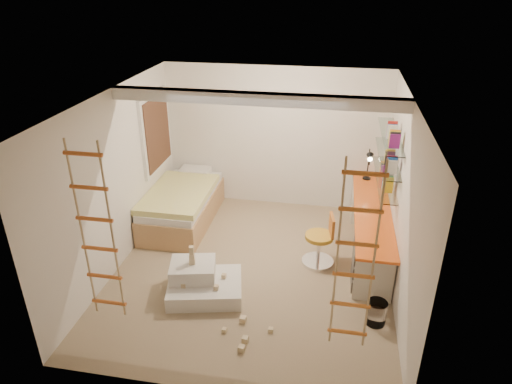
% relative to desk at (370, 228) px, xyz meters
% --- Properties ---
extents(floor, '(4.50, 4.50, 0.00)m').
position_rel_desk_xyz_m(floor, '(-1.72, -0.86, -0.40)').
color(floor, '#957C60').
rests_on(floor, ground).
extents(ceiling_beam, '(4.00, 0.18, 0.16)m').
position_rel_desk_xyz_m(ceiling_beam, '(-1.72, -0.56, 2.12)').
color(ceiling_beam, white).
rests_on(ceiling_beam, ceiling).
extents(window_frame, '(0.06, 1.15, 1.35)m').
position_rel_desk_xyz_m(window_frame, '(-3.69, 0.64, 1.15)').
color(window_frame, white).
rests_on(window_frame, wall_left).
extents(window_blind, '(0.02, 1.00, 1.20)m').
position_rel_desk_xyz_m(window_blind, '(-3.65, 0.64, 1.15)').
color(window_blind, '#4C2D1E').
rests_on(window_blind, window_frame).
extents(rope_ladder_left, '(0.41, 0.04, 2.13)m').
position_rel_desk_xyz_m(rope_ladder_left, '(-3.07, -2.61, 1.11)').
color(rope_ladder_left, '#CA5822').
rests_on(rope_ladder_left, ceiling).
extents(rope_ladder_right, '(0.41, 0.04, 2.13)m').
position_rel_desk_xyz_m(rope_ladder_right, '(-0.37, -2.61, 1.11)').
color(rope_ladder_right, orange).
rests_on(rope_ladder_right, ceiling).
extents(waste_bin, '(0.26, 0.26, 0.32)m').
position_rel_desk_xyz_m(waste_bin, '(0.03, -1.71, -0.24)').
color(waste_bin, white).
rests_on(waste_bin, floor).
extents(desk, '(0.56, 2.80, 0.75)m').
position_rel_desk_xyz_m(desk, '(0.00, 0.00, 0.00)').
color(desk, orange).
rests_on(desk, floor).
extents(shelves, '(0.25, 1.80, 0.71)m').
position_rel_desk_xyz_m(shelves, '(0.15, 0.27, 1.10)').
color(shelves, white).
rests_on(shelves, wall_right).
extents(bed, '(1.02, 2.00, 0.69)m').
position_rel_desk_xyz_m(bed, '(-3.20, 0.36, -0.07)').
color(bed, '#AD7F51').
rests_on(bed, floor).
extents(task_lamp, '(0.14, 0.36, 0.57)m').
position_rel_desk_xyz_m(task_lamp, '(-0.05, 0.96, 0.73)').
color(task_lamp, black).
rests_on(task_lamp, desk).
extents(swivel_chair, '(0.56, 0.56, 0.82)m').
position_rel_desk_xyz_m(swivel_chair, '(-0.74, -0.52, -0.10)').
color(swivel_chair, gold).
rests_on(swivel_chair, floor).
extents(play_platform, '(1.14, 0.97, 0.44)m').
position_rel_desk_xyz_m(play_platform, '(-2.30, -1.53, -0.23)').
color(play_platform, silver).
rests_on(play_platform, floor).
extents(toy_blocks, '(1.30, 1.12, 0.71)m').
position_rel_desk_xyz_m(toy_blocks, '(-1.98, -1.86, -0.15)').
color(toy_blocks, '#CCB284').
rests_on(toy_blocks, floor).
extents(books, '(0.14, 0.70, 0.92)m').
position_rel_desk_xyz_m(books, '(0.15, 0.27, 1.19)').
color(books, yellow).
rests_on(books, shelves).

